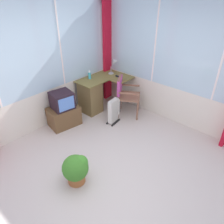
# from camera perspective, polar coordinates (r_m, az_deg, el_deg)

# --- Properties ---
(ground) EXTENTS (5.24, 5.08, 0.06)m
(ground) POSITION_cam_1_polar(r_m,az_deg,el_deg) (3.77, -0.09, -16.13)
(ground) COLOR beige
(north_window_panel) EXTENTS (4.24, 0.07, 2.67)m
(north_window_panel) POSITION_cam_1_polar(r_m,az_deg,el_deg) (4.45, -20.69, 10.82)
(north_window_panel) COLOR silver
(north_window_panel) RESTS_ON ground
(east_window_panel) EXTENTS (0.07, 4.08, 2.67)m
(east_window_panel) POSITION_cam_1_polar(r_m,az_deg,el_deg) (4.61, 18.48, 11.90)
(east_window_panel) COLOR silver
(east_window_panel) RESTS_ON ground
(curtain_corner) EXTENTS (0.32, 0.09, 2.57)m
(curtain_corner) POSITION_cam_1_polar(r_m,az_deg,el_deg) (5.54, -1.07, 16.05)
(curtain_corner) COLOR red
(curtain_corner) RESTS_ON ground
(desk) EXTENTS (1.17, 0.88, 0.78)m
(desk) POSITION_cam_1_polar(r_m,az_deg,el_deg) (5.18, -5.39, 4.47)
(desk) COLOR olive
(desk) RESTS_ON ground
(desk_lamp) EXTENTS (0.23, 0.20, 0.37)m
(desk_lamp) POSITION_cam_1_polar(r_m,az_deg,el_deg) (5.38, 0.71, 12.53)
(desk_lamp) COLOR #B2B7BC
(desk_lamp) RESTS_ON desk
(tv_remote) EXTENTS (0.05, 0.15, 0.02)m
(tv_remote) POSITION_cam_1_polar(r_m,az_deg,el_deg) (5.24, 1.65, 9.35)
(tv_remote) COLOR black
(tv_remote) RESTS_ON desk
(spray_bottle) EXTENTS (0.06, 0.06, 0.22)m
(spray_bottle) POSITION_cam_1_polar(r_m,az_deg,el_deg) (5.14, -5.94, 9.82)
(spray_bottle) COLOR #42B9CD
(spray_bottle) RESTS_ON desk
(wooden_armchair) EXTENTS (0.66, 0.66, 0.93)m
(wooden_armchair) POSITION_cam_1_polar(r_m,az_deg,el_deg) (4.94, 3.15, 5.51)
(wooden_armchair) COLOR brown
(wooden_armchair) RESTS_ON ground
(tv_on_stand) EXTENTS (0.71, 0.54, 0.79)m
(tv_on_stand) POSITION_cam_1_polar(r_m,az_deg,el_deg) (4.76, -12.67, 0.29)
(tv_on_stand) COLOR brown
(tv_on_stand) RESTS_ON ground
(space_heater) EXTENTS (0.36, 0.21, 0.57)m
(space_heater) POSITION_cam_1_polar(r_m,az_deg,el_deg) (4.78, 0.51, 0.35)
(space_heater) COLOR silver
(space_heater) RESTS_ON ground
(potted_plant) EXTENTS (0.41, 0.41, 0.50)m
(potted_plant) POSITION_cam_1_polar(r_m,az_deg,el_deg) (3.48, -9.46, -14.48)
(potted_plant) COLOR #A15C31
(potted_plant) RESTS_ON ground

